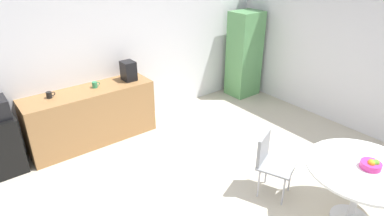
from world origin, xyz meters
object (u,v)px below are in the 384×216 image
(round_table, at_px, (361,176))
(mug_green, at_px, (95,85))
(locker_cabinet, at_px, (244,54))
(fruit_bowl, at_px, (371,165))
(mug_white, at_px, (127,76))
(coffee_maker, at_px, (128,71))
(chair_gray, at_px, (270,158))
(mug_red, at_px, (49,95))

(round_table, bearing_deg, mug_green, 113.30)
(locker_cabinet, height_order, fruit_bowl, locker_cabinet)
(fruit_bowl, xyz_separation_m, mug_white, (-1.00, 3.64, 0.15))
(fruit_bowl, relative_size, mug_green, 1.68)
(round_table, xyz_separation_m, coffee_maker, (-0.95, 3.53, 0.43))
(locker_cabinet, height_order, chair_gray, locker_cabinet)
(fruit_bowl, relative_size, mug_white, 1.68)
(mug_white, bearing_deg, round_table, -75.09)
(locker_cabinet, relative_size, mug_red, 13.65)
(coffee_maker, bearing_deg, chair_gray, -77.91)
(fruit_bowl, height_order, mug_green, mug_green)
(round_table, relative_size, coffee_maker, 3.78)
(fruit_bowl, xyz_separation_m, mug_red, (-2.26, 3.64, 0.15))
(mug_red, bearing_deg, chair_gray, -55.44)
(mug_green, distance_m, mug_red, 0.69)
(fruit_bowl, bearing_deg, mug_white, 105.34)
(mug_green, relative_size, mug_red, 1.00)
(locker_cabinet, xyz_separation_m, fruit_bowl, (-1.64, -3.48, -0.09))
(mug_white, distance_m, mug_green, 0.58)
(chair_gray, bearing_deg, locker_cabinet, 50.21)
(locker_cabinet, xyz_separation_m, mug_red, (-3.90, 0.16, 0.07))
(round_table, xyz_separation_m, mug_red, (-2.22, 3.59, 0.32))
(round_table, relative_size, mug_white, 9.37)
(locker_cabinet, distance_m, chair_gray, 3.26)
(locker_cabinet, relative_size, coffee_maker, 5.50)
(mug_red, bearing_deg, mug_white, -0.07)
(round_table, distance_m, mug_white, 3.73)
(locker_cabinet, bearing_deg, round_table, -116.06)
(mug_white, bearing_deg, coffee_maker, -85.05)
(chair_gray, distance_m, mug_green, 2.89)
(round_table, bearing_deg, mug_red, 121.73)
(chair_gray, relative_size, mug_white, 6.43)
(mug_green, bearing_deg, locker_cabinet, -2.32)
(mug_white, height_order, mug_green, same)
(locker_cabinet, relative_size, chair_gray, 2.12)
(round_table, xyz_separation_m, fruit_bowl, (0.04, -0.05, 0.17))
(round_table, bearing_deg, mug_white, 104.91)
(mug_white, height_order, coffee_maker, coffee_maker)
(locker_cabinet, relative_size, fruit_bowl, 8.13)
(mug_green, bearing_deg, chair_gray, -66.52)
(locker_cabinet, xyz_separation_m, round_table, (-1.68, -3.43, -0.25))
(coffee_maker, bearing_deg, round_table, -74.94)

